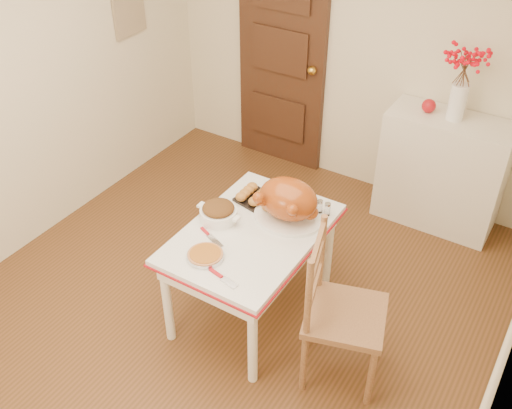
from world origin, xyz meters
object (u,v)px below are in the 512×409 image
Objects in this scene: chair_oak at (346,312)px; turkey_platter at (288,201)px; kitchen_table at (252,272)px; sideboard at (441,172)px; pumpkin_pie at (205,255)px.

turkey_platter is (-0.62, 0.39, 0.33)m from chair_oak.
turkey_platter is (0.13, 0.23, 0.50)m from kitchen_table.
kitchen_table is at bearing -126.21° from turkey_platter.
sideboard is at bearing -16.26° from chair_oak.
chair_oak is 4.64× the size of pumpkin_pie.
turkey_platter reaches higher than pumpkin_pie.
kitchen_table is at bearing 74.20° from pumpkin_pie.
pumpkin_pie is (-0.10, -0.36, 0.37)m from kitchen_table.
chair_oak is at bearing -11.95° from kitchen_table.
pumpkin_pie is at bearing -118.22° from turkey_platter.
sideboard is 2.06× the size of turkey_platter.
chair_oak reaches higher than kitchen_table.
kitchen_table is 5.23× the size of pumpkin_pie.
sideboard is 0.91× the size of chair_oak.
chair_oak reaches higher than turkey_platter.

